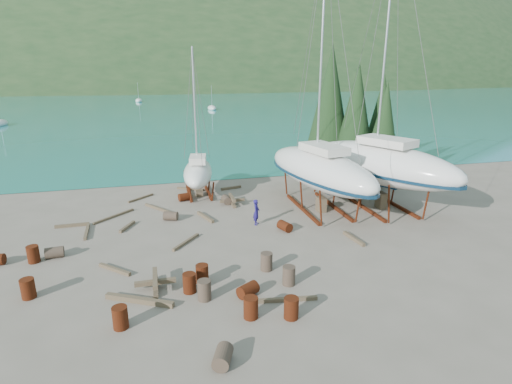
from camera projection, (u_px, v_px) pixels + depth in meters
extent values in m
plane|color=#635A4E|center=(241.00, 255.00, 20.95)|extent=(600.00, 600.00, 0.00)
plane|color=#197C80|center=(157.00, 82.00, 312.88)|extent=(700.00, 700.00, 0.00)
ellipsoid|color=#1F381C|center=(156.00, 82.00, 317.51)|extent=(800.00, 360.00, 110.00)
cube|color=beige|center=(25.00, 87.00, 182.37)|extent=(6.00, 5.00, 4.00)
cube|color=#A54C2D|center=(24.00, 80.00, 181.54)|extent=(6.60, 5.60, 1.60)
cube|color=beige|center=(117.00, 86.00, 191.75)|extent=(6.00, 5.00, 4.00)
cube|color=#A54C2D|center=(117.00, 80.00, 190.93)|extent=(6.60, 5.60, 1.60)
cube|color=beige|center=(220.00, 85.00, 203.49)|extent=(6.00, 5.00, 4.00)
cube|color=#A54C2D|center=(220.00, 79.00, 202.67)|extent=(6.60, 5.60, 1.60)
cylinder|color=black|center=(352.00, 172.00, 34.77)|extent=(0.36, 0.36, 1.60)
cone|color=black|center=(356.00, 114.00, 33.31)|extent=(3.60, 3.60, 8.40)
cylinder|color=black|center=(379.00, 178.00, 33.31)|extent=(0.36, 0.36, 1.36)
cone|color=black|center=(384.00, 127.00, 32.06)|extent=(3.06, 3.06, 7.14)
cylinder|color=black|center=(327.00, 166.00, 36.24)|extent=(0.36, 0.36, 1.84)
cone|color=black|center=(330.00, 102.00, 34.55)|extent=(4.14, 4.14, 9.66)
cylinder|color=black|center=(377.00, 168.00, 36.43)|extent=(0.36, 0.36, 1.44)
cone|color=black|center=(381.00, 119.00, 35.11)|extent=(3.24, 3.24, 7.56)
ellipsoid|color=silver|center=(0.00, 124.00, 69.40)|extent=(2.00, 5.00, 1.40)
ellipsoid|color=silver|center=(212.00, 108.00, 97.33)|extent=(2.00, 5.00, 1.40)
cylinder|color=silver|center=(212.00, 96.00, 96.49)|extent=(0.08, 0.08, 5.00)
ellipsoid|color=silver|center=(139.00, 101.00, 120.91)|extent=(2.00, 5.00, 1.40)
cylinder|color=silver|center=(138.00, 91.00, 120.07)|extent=(0.08, 0.08, 5.00)
ellipsoid|color=silver|center=(319.00, 170.00, 27.17)|extent=(5.54, 11.69, 2.63)
cube|color=#0B2338|center=(322.00, 184.00, 26.90)|extent=(0.66, 2.03, 1.00)
cube|color=silver|center=(324.00, 149.00, 26.19)|extent=(2.47, 3.68, 0.50)
cylinder|color=silver|center=(322.00, 43.00, 25.30)|extent=(0.14, 0.14, 13.51)
cube|color=#571E0F|center=(302.00, 209.00, 27.70)|extent=(0.18, 6.19, 0.20)
cube|color=#571E0F|center=(333.00, 206.00, 28.24)|extent=(0.18, 6.19, 0.20)
cube|color=brown|center=(321.00, 204.00, 27.33)|extent=(0.50, 0.80, 1.00)
ellipsoid|color=silver|center=(380.00, 164.00, 27.78)|extent=(8.24, 12.39, 2.84)
cube|color=#0B2338|center=(383.00, 179.00, 27.51)|extent=(1.14, 2.07, 1.00)
cube|color=silver|center=(387.00, 141.00, 26.73)|extent=(3.27, 4.09, 0.50)
cylinder|color=silver|center=(387.00, 30.00, 25.77)|extent=(0.14, 0.14, 14.44)
cube|color=#571E0F|center=(360.00, 205.00, 28.36)|extent=(0.18, 6.62, 0.20)
cube|color=#571E0F|center=(391.00, 203.00, 28.94)|extent=(0.18, 6.62, 0.20)
cube|color=brown|center=(381.00, 200.00, 27.95)|extent=(0.50, 0.80, 1.14)
ellipsoid|color=silver|center=(198.00, 173.00, 30.66)|extent=(3.18, 7.08, 1.76)
cube|color=#0B2338|center=(199.00, 179.00, 30.47)|extent=(0.44, 1.25, 1.00)
cube|color=silver|center=(198.00, 159.00, 30.01)|extent=(1.48, 2.21, 0.50)
cylinder|color=silver|center=(195.00, 105.00, 29.48)|extent=(0.14, 0.14, 8.20)
cube|color=#571E0F|center=(189.00, 194.00, 30.97)|extent=(0.18, 3.76, 0.20)
cube|color=#571E0F|center=(208.00, 193.00, 31.32)|extent=(0.18, 3.76, 0.20)
cube|color=brown|center=(199.00, 193.00, 30.80)|extent=(0.50, 0.80, 0.38)
imported|color=#1A1355|center=(256.00, 212.00, 24.91)|extent=(0.61, 0.71, 1.64)
cylinder|color=#571E0F|center=(28.00, 288.00, 16.93)|extent=(0.58, 0.58, 0.88)
cylinder|color=#2D2823|center=(223.00, 357.00, 13.12)|extent=(0.86, 1.03, 0.58)
cylinder|color=#571E0F|center=(251.00, 308.00, 15.57)|extent=(0.58, 0.58, 0.88)
cylinder|color=#571E0F|center=(185.00, 197.00, 29.62)|extent=(1.01, 0.80, 0.58)
cylinder|color=#2D2823|center=(289.00, 276.00, 18.00)|extent=(0.58, 0.58, 0.88)
cylinder|color=#571E0F|center=(285.00, 226.00, 24.08)|extent=(0.85, 1.03, 0.58)
cylinder|color=#571E0F|center=(291.00, 308.00, 15.54)|extent=(0.58, 0.58, 0.88)
cylinder|color=#571E0F|center=(33.00, 254.00, 20.09)|extent=(0.58, 0.58, 0.88)
cylinder|color=#2D2823|center=(171.00, 216.00, 25.77)|extent=(1.02, 0.84, 0.58)
cylinder|color=#571E0F|center=(202.00, 274.00, 18.14)|extent=(0.58, 0.58, 0.88)
cylinder|color=#2D2823|center=(226.00, 200.00, 28.98)|extent=(0.63, 0.92, 0.58)
cylinder|color=#571E0F|center=(248.00, 290.00, 17.11)|extent=(1.05, 0.96, 0.58)
cylinder|color=#571E0F|center=(120.00, 317.00, 14.95)|extent=(0.58, 0.58, 0.88)
cylinder|color=#571E0F|center=(189.00, 283.00, 17.38)|extent=(0.58, 0.58, 0.88)
cylinder|color=#2D2823|center=(55.00, 252.00, 20.62)|extent=(0.94, 0.67, 0.58)
cylinder|color=#2D2823|center=(204.00, 290.00, 16.80)|extent=(0.58, 0.58, 0.88)
cylinder|color=#2D2823|center=(267.00, 262.00, 19.31)|extent=(0.58, 0.58, 0.88)
cube|color=brown|center=(141.00, 198.00, 30.07)|extent=(1.85, 1.70, 0.14)
cube|color=brown|center=(354.00, 239.00, 22.79)|extent=(0.42, 1.96, 0.19)
cube|color=brown|center=(72.00, 225.00, 24.75)|extent=(1.99, 0.22, 0.19)
cube|color=brown|center=(127.00, 227.00, 24.55)|extent=(0.90, 1.61, 0.17)
cube|color=brown|center=(286.00, 299.00, 16.77)|extent=(2.63, 0.54, 0.16)
cube|color=brown|center=(231.00, 188.00, 32.58)|extent=(1.75, 0.64, 0.19)
cube|color=brown|center=(205.00, 217.00, 26.14)|extent=(0.90, 2.08, 0.19)
cube|color=brown|center=(191.00, 189.00, 32.36)|extent=(2.11, 1.30, 0.15)
cube|color=brown|center=(159.00, 209.00, 27.71)|extent=(1.98, 2.59, 0.16)
cube|color=brown|center=(186.00, 242.00, 22.38)|extent=(1.63, 1.93, 0.15)
cube|color=brown|center=(115.00, 269.00, 19.30)|extent=(1.60, 1.55, 0.17)
cube|color=brown|center=(114.00, 216.00, 26.33)|extent=(2.41, 2.31, 0.15)
cube|color=brown|center=(139.00, 300.00, 16.66)|extent=(2.83, 1.64, 0.23)
cube|color=brown|center=(87.00, 231.00, 23.83)|extent=(0.29, 2.42, 0.16)
cube|color=brown|center=(156.00, 286.00, 17.77)|extent=(0.20, 1.80, 0.20)
cube|color=brown|center=(155.00, 282.00, 17.71)|extent=(1.80, 0.20, 0.20)
cube|color=brown|center=(155.00, 278.00, 17.66)|extent=(0.20, 1.80, 0.20)
cube|color=brown|center=(232.00, 203.00, 28.84)|extent=(0.20, 1.80, 0.20)
cube|color=brown|center=(232.00, 200.00, 28.78)|extent=(1.80, 0.20, 0.20)
cube|color=brown|center=(232.00, 198.00, 28.72)|extent=(0.20, 1.80, 0.20)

